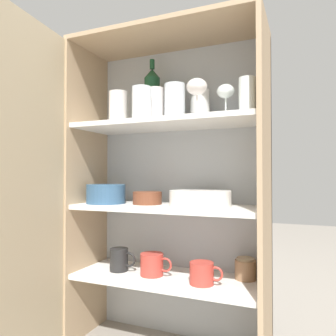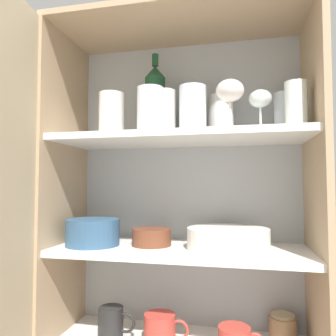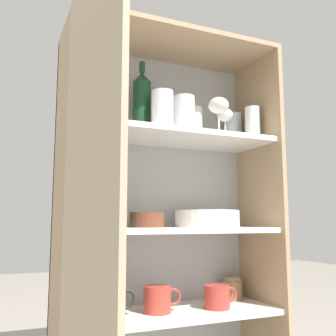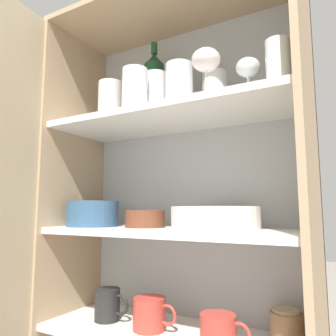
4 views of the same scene
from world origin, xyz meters
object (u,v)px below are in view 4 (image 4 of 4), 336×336
Objects in this scene: serving_bowl_small at (145,218)px; storage_jar at (287,326)px; mixing_bowl_large at (93,213)px; coffee_mug_primary at (219,331)px; wine_bottle at (154,88)px; plate_stack_white at (215,218)px.

storage_jar is at bearing 10.93° from serving_bowl_small.
coffee_mug_primary is (0.44, -0.01, -0.29)m from mixing_bowl_large.
wine_bottle reaches higher than serving_bowl_small.
wine_bottle is 0.51m from plate_stack_white.
plate_stack_white is 0.24m from serving_bowl_small.
plate_stack_white is 0.33m from storage_jar.
serving_bowl_small is 1.47× the size of storage_jar.
wine_bottle is 3.46× the size of storage_jar.
storage_jar is at bearing 3.12° from wine_bottle.
mixing_bowl_large reaches higher than storage_jar.
mixing_bowl_large is at bearing -168.49° from serving_bowl_small.
plate_stack_white is 1.96× the size of serving_bowl_small.
wine_bottle is at bearing 158.51° from coffee_mug_primary.
wine_bottle is 0.77m from coffee_mug_primary.
wine_bottle reaches higher than storage_jar.
plate_stack_white is (0.24, -0.07, -0.44)m from wine_bottle.
coffee_mug_primary is at bearing -62.50° from plate_stack_white.
storage_jar is (0.14, 0.12, -0.00)m from coffee_mug_primary.
plate_stack_white reaches higher than serving_bowl_small.
plate_stack_white is 0.42m from mixing_bowl_large.
coffee_mug_primary is 1.53× the size of storage_jar.
mixing_bowl_large reaches higher than coffee_mug_primary.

